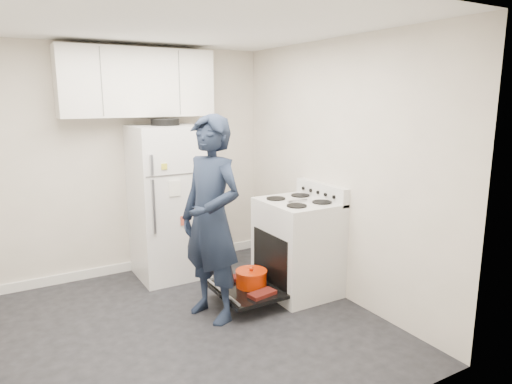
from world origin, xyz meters
TOP-DOWN VIEW (x-y plane):
  - room at (-0.03, 0.03)m, footprint 3.21×3.21m
  - electric_range at (1.26, 0.15)m, footprint 0.66×0.76m
  - open_oven_door at (0.71, 0.16)m, footprint 0.55×0.70m
  - refrigerator at (0.32, 1.25)m, footprint 0.72×0.74m
  - upper_cabinets at (0.10, 1.43)m, footprint 1.60×0.33m
  - person at (0.30, 0.09)m, footprint 0.62×0.77m

SIDE VIEW (x-z plane):
  - open_oven_door at x=0.71m, z-range 0.08..0.31m
  - electric_range at x=1.26m, z-range -0.08..1.02m
  - refrigerator at x=0.32m, z-range -0.03..1.70m
  - person at x=0.30m, z-range 0.00..1.82m
  - room at x=-0.03m, z-range -0.05..2.46m
  - upper_cabinets at x=0.10m, z-range 1.75..2.45m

